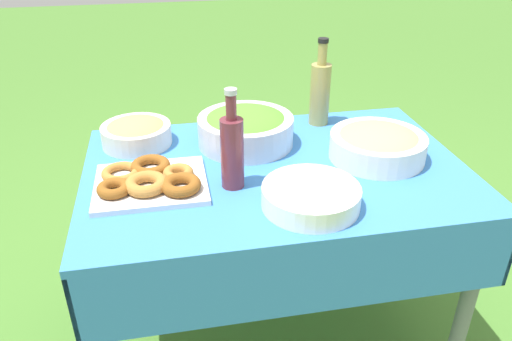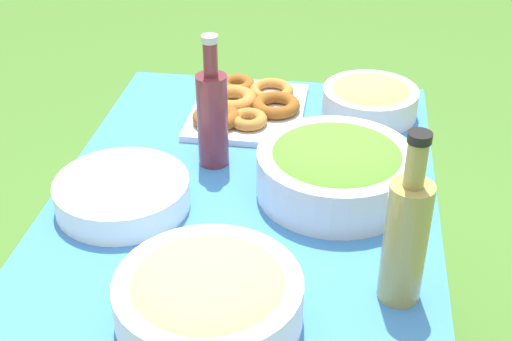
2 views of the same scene
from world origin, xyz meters
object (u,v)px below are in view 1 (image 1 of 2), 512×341
pasta_bowl (378,144)px  fruit_bowl (136,132)px  olive_oil_bottle (320,91)px  salad_bowl (246,127)px  wine_bottle (232,150)px  plate_stack (311,197)px  donut_platter (150,180)px

pasta_bowl → fruit_bowl: bearing=161.9°
fruit_bowl → olive_oil_bottle: bearing=4.9°
salad_bowl → wine_bottle: 0.29m
pasta_bowl → olive_oil_bottle: olive_oil_bottle is taller
pasta_bowl → fruit_bowl: (-0.77, 0.25, -0.01)m
salad_bowl → olive_oil_bottle: (0.30, 0.13, 0.06)m
pasta_bowl → plate_stack: 0.38m
plate_stack → fruit_bowl: (-0.48, 0.49, 0.01)m
salad_bowl → pasta_bowl: 0.44m
salad_bowl → donut_platter: (-0.33, -0.24, -0.04)m
salad_bowl → wine_bottle: size_ratio=1.09×
wine_bottle → donut_platter: bearing=171.3°
salad_bowl → olive_oil_bottle: bearing=22.7°
plate_stack → salad_bowl: bearing=104.4°
salad_bowl → plate_stack: (0.11, -0.42, -0.03)m
wine_bottle → olive_oil_bottle: bearing=46.0°
salad_bowl → plate_stack: salad_bowl is taller
plate_stack → olive_oil_bottle: bearing=70.8°
pasta_bowl → olive_oil_bottle: bearing=108.4°
pasta_bowl → donut_platter: pasta_bowl is taller
salad_bowl → donut_platter: salad_bowl is taller
pasta_bowl → donut_platter: bearing=-175.9°
donut_platter → wine_bottle: size_ratio=1.11×
salad_bowl → fruit_bowl: salad_bowl is taller
olive_oil_bottle → fruit_bowl: (-0.67, -0.06, -0.08)m
olive_oil_bottle → wine_bottle: olive_oil_bottle is taller
pasta_bowl → wine_bottle: size_ratio=1.03×
pasta_bowl → plate_stack: size_ratio=1.13×
salad_bowl → wine_bottle: wine_bottle is taller
plate_stack → pasta_bowl: bearing=39.1°
pasta_bowl → fruit_bowl: size_ratio=1.31×
wine_bottle → fruit_bowl: bearing=129.6°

